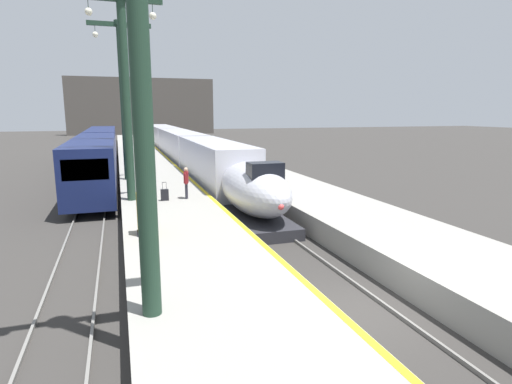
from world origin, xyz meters
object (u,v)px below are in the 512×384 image
object	(u,v)px
station_column_mid	(125,82)
station_column_near	(142,42)
regional_train_adjacent	(99,151)
passenger_near_edge	(186,180)
highspeed_train_main	(183,148)
station_column_far	(123,88)
ticket_machine_yellow	(147,215)
rolling_suitcase	(165,195)

from	to	relation	value
station_column_mid	station_column_near	bearing A→B (deg)	-89.77
regional_train_adjacent	station_column_mid	distance (m)	19.00
station_column_mid	passenger_near_edge	size ratio (longest dim) A/B	6.07
highspeed_train_main	regional_train_adjacent	world-z (taller)	regional_train_adjacent
highspeed_train_main	regional_train_adjacent	size ratio (longest dim) A/B	1.57
station_column_far	ticket_machine_yellow	world-z (taller)	station_column_far
station_column_near	passenger_near_edge	distance (m)	14.13
highspeed_train_main	passenger_near_edge	world-z (taller)	highspeed_train_main
regional_train_adjacent	station_column_near	world-z (taller)	station_column_near
passenger_near_edge	regional_train_adjacent	bearing A→B (deg)	105.01
passenger_near_edge	rolling_suitcase	size ratio (longest dim) A/B	1.72
highspeed_train_main	rolling_suitcase	size ratio (longest dim) A/B	58.45
highspeed_train_main	ticket_machine_yellow	bearing A→B (deg)	-101.16
regional_train_adjacent	passenger_near_edge	distance (m)	19.40
station_column_far	ticket_machine_yellow	size ratio (longest dim) A/B	6.51
station_column_near	passenger_near_edge	bearing A→B (deg)	77.89
station_column_near	passenger_near_edge	size ratio (longest dim) A/B	5.85
highspeed_train_main	station_column_mid	xyz separation A→B (m)	(-5.90, -21.36, 5.19)
regional_train_adjacent	rolling_suitcase	world-z (taller)	regional_train_adjacent
station_column_far	rolling_suitcase	world-z (taller)	station_column_far
highspeed_train_main	station_column_near	world-z (taller)	station_column_near
highspeed_train_main	station_column_far	xyz separation A→B (m)	(-5.90, -14.06, 5.27)
ticket_machine_yellow	station_column_far	bearing A→B (deg)	91.42
regional_train_adjacent	station_column_mid	xyz separation A→B (m)	(2.20, -18.20, 5.02)
highspeed_train_main	passenger_near_edge	bearing A→B (deg)	-97.99
rolling_suitcase	ticket_machine_yellow	bearing A→B (deg)	-102.06
ticket_machine_yellow	rolling_suitcase	bearing A→B (deg)	77.94
rolling_suitcase	station_column_far	bearing A→B (deg)	101.71
regional_train_adjacent	passenger_near_edge	world-z (taller)	regional_train_adjacent
highspeed_train_main	regional_train_adjacent	distance (m)	8.70
station_column_near	station_column_far	xyz separation A→B (m)	(-0.05, 20.76, 0.17)
station_column_near	station_column_far	bearing A→B (deg)	90.15
regional_train_adjacent	station_column_far	distance (m)	12.23
regional_train_adjacent	ticket_machine_yellow	distance (m)	25.12
station_column_far	station_column_mid	bearing A→B (deg)	-90.00
station_column_far	ticket_machine_yellow	distance (m)	15.10
regional_train_adjacent	passenger_near_edge	size ratio (longest dim) A/B	21.66
regional_train_adjacent	rolling_suitcase	bearing A→B (deg)	-78.47
highspeed_train_main	passenger_near_edge	size ratio (longest dim) A/B	33.96
station_column_mid	passenger_near_edge	distance (m)	5.86
station_column_mid	rolling_suitcase	distance (m)	6.06
highspeed_train_main	ticket_machine_yellow	distance (m)	28.69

